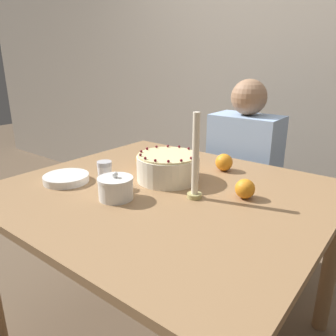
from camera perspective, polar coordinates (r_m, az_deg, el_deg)
The scene contains 12 objects.
ground_plane at distance 1.81m, azimuth -0.57°, elevation -26.91°, with size 12.00×12.00×0.00m, color brown.
wall_behind at distance 2.52m, azimuth 20.63°, elevation 17.58°, with size 8.00×0.05×2.60m.
dining_table at distance 1.42m, azimuth -0.65°, elevation -7.71°, with size 1.29×1.17×0.77m.
cake at distance 1.46m, azimuth 0.00°, elevation 0.14°, with size 0.28×0.28×0.13m.
sugar_bowl at distance 1.28m, azimuth -9.10°, elevation -3.46°, with size 0.14×0.14×0.11m.
sugar_shaker at distance 1.40m, azimuth -10.91°, elevation -1.06°, with size 0.06×0.06×0.11m.
plate_stack at distance 1.51m, azimuth -17.30°, elevation -1.73°, with size 0.20×0.20×0.03m.
candle at distance 1.24m, azimuth 4.80°, elevation 0.79°, with size 0.06×0.06×0.34m.
orange_fruit_0 at distance 1.31m, azimuth 13.27°, elevation -3.53°, with size 0.08×0.08×0.08m.
orange_fruit_1 at distance 1.64m, azimuth -4.19°, elevation 1.54°, with size 0.08×0.08×0.08m.
orange_fruit_2 at distance 1.61m, azimuth 9.73°, elevation 0.99°, with size 0.08×0.08×0.08m.
person_man_blue_shirt at distance 2.10m, azimuth 12.75°, elevation -3.70°, with size 0.40×0.34×1.19m.
Camera 1 is at (0.80, -0.99, 1.29)m, focal length 35.00 mm.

